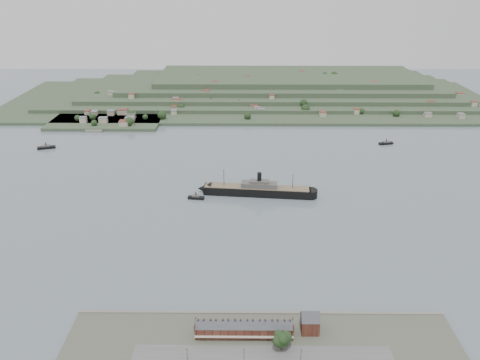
{
  "coord_description": "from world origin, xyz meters",
  "views": [
    {
      "loc": [
        -10.54,
        -373.97,
        190.31
      ],
      "look_at": [
        -13.91,
        30.0,
        9.96
      ],
      "focal_mm": 35.0,
      "sensor_mm": 36.0,
      "label": 1
    }
  ],
  "objects_px": {
    "terrace_row": "(244,328)",
    "tugboat": "(196,197)",
    "steamship": "(254,190)",
    "fig_tree": "(282,339)",
    "gabled_building": "(310,322)"
  },
  "relations": [
    {
      "from": "steamship",
      "to": "fig_tree",
      "type": "height_order",
      "value": "steamship"
    },
    {
      "from": "gabled_building",
      "to": "steamship",
      "type": "relative_size",
      "value": 0.13
    },
    {
      "from": "tugboat",
      "to": "terrace_row",
      "type": "bearing_deg",
      "value": -76.08
    },
    {
      "from": "gabled_building",
      "to": "fig_tree",
      "type": "height_order",
      "value": "gabled_building"
    },
    {
      "from": "terrace_row",
      "to": "tugboat",
      "type": "relative_size",
      "value": 3.6
    },
    {
      "from": "steamship",
      "to": "tugboat",
      "type": "height_order",
      "value": "steamship"
    },
    {
      "from": "terrace_row",
      "to": "steamship",
      "type": "height_order",
      "value": "steamship"
    },
    {
      "from": "gabled_building",
      "to": "tugboat",
      "type": "relative_size",
      "value": 0.91
    },
    {
      "from": "terrace_row",
      "to": "fig_tree",
      "type": "relative_size",
      "value": 4.63
    },
    {
      "from": "terrace_row",
      "to": "steamship",
      "type": "relative_size",
      "value": 0.5
    },
    {
      "from": "gabled_building",
      "to": "tugboat",
      "type": "height_order",
      "value": "gabled_building"
    },
    {
      "from": "tugboat",
      "to": "fig_tree",
      "type": "xyz_separation_m",
      "value": [
        64.52,
        -188.5,
        7.68
      ]
    },
    {
      "from": "terrace_row",
      "to": "tugboat",
      "type": "distance_m",
      "value": 182.8
    },
    {
      "from": "steamship",
      "to": "tugboat",
      "type": "bearing_deg",
      "value": -169.76
    },
    {
      "from": "fig_tree",
      "to": "tugboat",
      "type": "bearing_deg",
      "value": 108.89
    }
  ]
}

